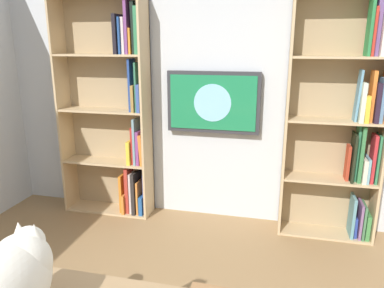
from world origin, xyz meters
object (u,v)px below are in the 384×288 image
object	(u,v)px
wall_mounted_tv	(213,102)
bookshelf_right	(116,116)
cat	(9,282)
bookshelf_left	(348,119)

from	to	relation	value
wall_mounted_tv	bookshelf_right	bearing A→B (deg)	4.67
wall_mounted_tv	cat	size ratio (longest dim) A/B	1.58
bookshelf_right	cat	size ratio (longest dim) A/B	3.85
bookshelf_right	cat	world-z (taller)	bookshelf_right
wall_mounted_tv	bookshelf_left	bearing A→B (deg)	176.10
cat	bookshelf_right	bearing A→B (deg)	-74.16
wall_mounted_tv	cat	world-z (taller)	wall_mounted_tv
bookshelf_left	wall_mounted_tv	bearing A→B (deg)	-3.90
bookshelf_right	bookshelf_left	bearing A→B (deg)	179.94
bookshelf_left	wall_mounted_tv	distance (m)	1.22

